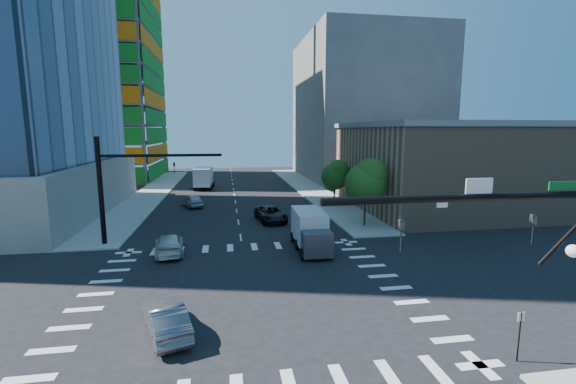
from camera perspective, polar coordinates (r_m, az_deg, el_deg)
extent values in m
plane|color=black|center=(24.14, -5.82, -14.40)|extent=(160.00, 160.00, 0.00)
cube|color=silver|center=(24.14, -5.82, -14.39)|extent=(20.00, 20.00, 0.01)
cube|color=#9A9792|center=(64.32, 3.15, 0.53)|extent=(5.00, 60.00, 0.15)
cube|color=#9A9792|center=(63.85, -19.33, -0.03)|extent=(5.00, 60.00, 0.15)
cube|color=#167D20|center=(86.52, -19.25, 18.49)|extent=(0.12, 24.00, 49.00)
cube|color=orange|center=(77.65, -30.66, 18.91)|extent=(24.00, 0.12, 49.00)
cube|color=#9E7B5C|center=(51.52, 21.40, 3.32)|extent=(20.00, 22.00, 10.00)
cube|color=slate|center=(51.32, 21.74, 9.21)|extent=(20.50, 22.50, 0.60)
cube|color=#625C58|center=(82.23, 11.06, 11.96)|extent=(24.00, 30.00, 28.00)
cylinder|color=black|center=(13.28, 26.36, -0.73)|extent=(10.00, 0.24, 0.24)
cylinder|color=black|center=(15.82, 36.78, -4.22)|extent=(2.50, 0.14, 2.50)
imported|color=black|center=(14.72, 32.43, -4.70)|extent=(0.16, 0.20, 1.00)
imported|color=black|center=(12.23, 16.36, -6.19)|extent=(0.16, 0.20, 1.00)
cube|color=white|center=(13.23, 26.47, 0.76)|extent=(0.90, 0.04, 0.50)
cube|color=#0C5522|center=(15.18, 35.70, 0.77)|extent=(1.10, 0.04, 0.28)
sphere|color=white|center=(16.40, 36.59, -7.03)|extent=(0.44, 0.44, 0.44)
cylinder|color=black|center=(35.51, -26.01, 0.13)|extent=(0.40, 0.40, 9.00)
cylinder|color=black|center=(34.10, -18.25, 5.17)|extent=(10.00, 0.24, 0.24)
imported|color=black|center=(34.04, -16.50, 3.39)|extent=(0.16, 0.20, 1.00)
cylinder|color=#382316|center=(39.51, 11.28, -3.25)|extent=(0.20, 0.20, 2.27)
sphere|color=#194412|center=(38.98, 11.42, 1.18)|extent=(4.16, 4.16, 4.16)
sphere|color=#346A23|center=(38.73, 12.17, 2.56)|extent=(3.25, 3.25, 3.25)
cylinder|color=#382316|center=(50.83, 6.87, -0.62)|extent=(0.20, 0.20, 1.92)
sphere|color=#194412|center=(50.46, 6.93, 2.31)|extent=(3.52, 3.52, 3.52)
sphere|color=#346A23|center=(50.19, 7.48, 3.21)|extent=(2.75, 2.75, 2.75)
cylinder|color=black|center=(19.64, 31.04, -17.92)|extent=(0.06, 0.06, 2.20)
cube|color=silver|center=(19.27, 31.27, -15.52)|extent=(0.30, 0.03, 0.40)
imported|color=black|center=(41.29, -2.56, -3.25)|extent=(3.39, 6.02, 1.59)
imported|color=silver|center=(31.99, -17.19, -7.40)|extent=(2.73, 5.40, 1.50)
imported|color=#A3A6AB|center=(50.52, -13.98, -1.24)|extent=(3.45, 5.06, 1.60)
imported|color=#57585D|center=(20.10, -17.63, -17.46)|extent=(3.00, 4.89, 1.52)
cube|color=#BEBDC0|center=(31.17, 3.45, -5.37)|extent=(2.44, 4.88, 2.51)
cube|color=#3C3C43|center=(31.33, 3.44, -6.48)|extent=(2.26, 1.79, 1.83)
cube|color=silver|center=(66.30, -12.31, 2.36)|extent=(3.03, 5.71, 2.88)
cube|color=#3C3C43|center=(66.39, -12.29, 1.74)|extent=(2.68, 2.16, 2.11)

